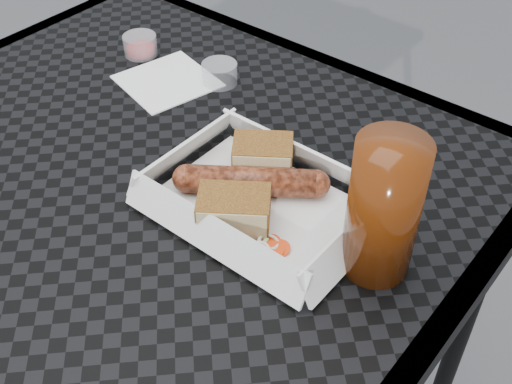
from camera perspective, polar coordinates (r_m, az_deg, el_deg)
patio_table at (r=0.82m, az=-11.53°, el=-3.24°), size 0.80×0.80×0.74m
food_tray at (r=0.72m, az=0.50°, el=-1.25°), size 0.22×0.15×0.00m
bratwurst at (r=0.72m, az=-0.45°, el=0.96°), size 0.15×0.12×0.03m
bread_near at (r=0.74m, az=0.60°, el=3.10°), size 0.08×0.08×0.04m
bread_far at (r=0.68m, az=-1.97°, el=-1.61°), size 0.09×0.09×0.04m
veg_garnish at (r=0.66m, az=0.97°, el=-5.34°), size 0.03×0.03×0.00m
napkin at (r=0.93m, az=-7.88°, el=9.74°), size 0.15×0.15×0.00m
condiment_cup_sauce at (r=1.00m, az=-10.25°, el=12.73°), size 0.05×0.05×0.03m
condiment_cup_empty at (r=0.92m, az=-3.26°, el=10.49°), size 0.05×0.05×0.03m
drink_glass at (r=0.62m, az=11.27°, el=-1.49°), size 0.07×0.07×0.15m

